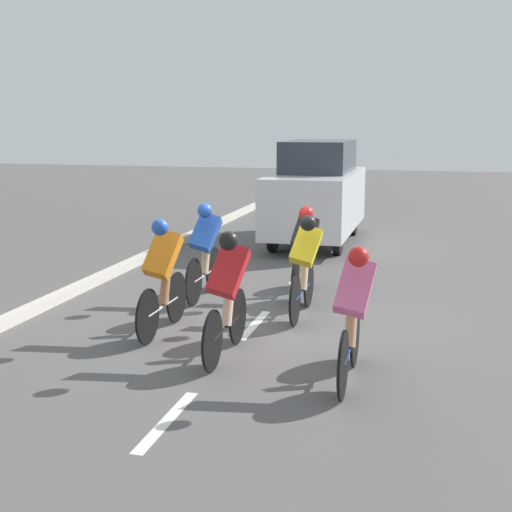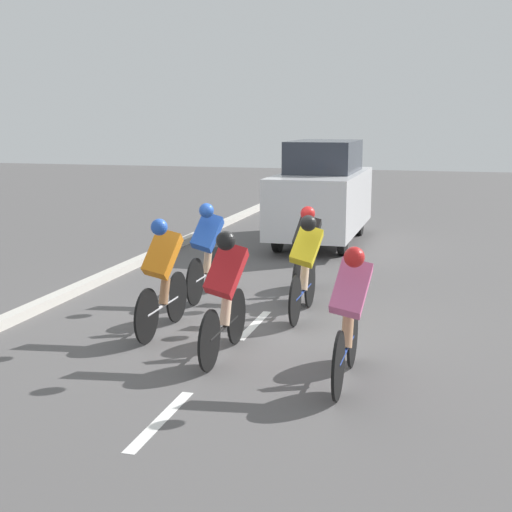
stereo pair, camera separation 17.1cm
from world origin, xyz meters
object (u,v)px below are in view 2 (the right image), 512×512
object	(u,v)px
cyclist_pink	(349,312)
cyclist_black	(306,249)
cyclist_red	(225,291)
support_car	(322,193)
cyclist_yellow	(305,263)
cyclist_blue	(207,248)
cyclist_orange	(162,274)

from	to	relation	value
cyclist_pink	cyclist_black	xyz separation A→B (m)	(1.18, -3.55, -0.03)
cyclist_pink	cyclist_black	distance (m)	3.74
cyclist_red	support_car	distance (m)	8.08
cyclist_yellow	cyclist_blue	size ratio (longest dim) A/B	1.03
cyclist_blue	cyclist_pink	bearing A→B (deg)	130.84
cyclist_red	cyclist_blue	distance (m)	2.82
cyclist_red	support_car	world-z (taller)	support_car
cyclist_blue	cyclist_yellow	bearing A→B (deg)	159.24
cyclist_yellow	cyclist_black	world-z (taller)	cyclist_yellow
cyclist_black	cyclist_red	size ratio (longest dim) A/B	0.99
cyclist_red	cyclist_blue	bearing A→B (deg)	-66.27
cyclist_yellow	cyclist_red	world-z (taller)	cyclist_red
cyclist_orange	cyclist_red	size ratio (longest dim) A/B	0.99
cyclist_blue	support_car	xyz separation A→B (m)	(-0.79, -5.48, 0.33)
cyclist_pink	cyclist_orange	xyz separation A→B (m)	(2.55, -1.15, 0.02)
cyclist_black	cyclist_pink	bearing A→B (deg)	108.32
cyclist_orange	support_car	size ratio (longest dim) A/B	0.40
cyclist_blue	cyclist_red	bearing A→B (deg)	113.73
cyclist_yellow	cyclist_blue	xyz separation A→B (m)	(1.66, -0.63, 0.02)
cyclist_pink	cyclist_black	bearing A→B (deg)	-71.68
cyclist_orange	cyclist_red	distance (m)	1.29
cyclist_blue	cyclist_orange	bearing A→B (deg)	91.86
cyclist_red	cyclist_black	bearing A→B (deg)	-95.54
cyclist_orange	support_car	world-z (taller)	support_car
cyclist_blue	support_car	bearing A→B (deg)	-98.18
cyclist_pink	cyclist_orange	bearing A→B (deg)	-24.34
cyclist_pink	cyclist_blue	xyz separation A→B (m)	(2.61, -3.02, 0.01)
cyclist_orange	cyclist_yellow	distance (m)	2.02
cyclist_black	cyclist_blue	distance (m)	1.53
cyclist_yellow	support_car	bearing A→B (deg)	-81.88
cyclist_yellow	cyclist_black	xyz separation A→B (m)	(0.23, -1.16, -0.02)
cyclist_pink	cyclist_black	world-z (taller)	cyclist_pink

